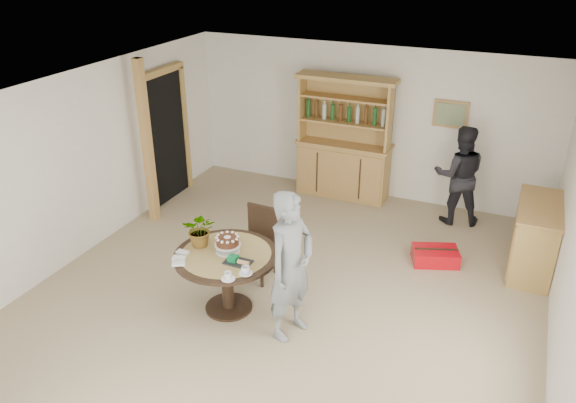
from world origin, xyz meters
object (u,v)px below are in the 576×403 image
Objects in this scene: red_suitcase at (435,256)px; teen_boy at (291,266)px; sideboard at (535,238)px; dining_table at (227,265)px; adult_person at (459,175)px; dining_chair at (259,238)px; hutch at (344,157)px.

teen_boy is at bearing -139.92° from red_suitcase.
sideboard reaches higher than red_suitcase.
teen_boy is (0.85, -0.10, 0.26)m from dining_table.
dining_chair is at bearing 35.59° from adult_person.
adult_person reaches higher than dining_table.
dining_chair is at bearing -94.31° from hutch.
adult_person is at bearing 68.34° from red_suitcase.
red_suitcase is at bearing -40.51° from hutch.
dining_chair is at bearing -154.58° from sideboard.
hutch is 1.19× the size of teen_boy.
adult_person is at bearing 138.87° from sideboard.
hutch reaches higher than sideboard.
sideboard is at bearing -22.21° from hutch.
adult_person is 2.20× the size of red_suitcase.
teen_boy is 1.12× the size of adult_person.
dining_table is 0.78× the size of adult_person.
red_suitcase is (1.22, 2.13, -0.76)m from teen_boy.
hutch is 2.80m from dining_chair.
hutch reaches higher than red_suitcase.
sideboard is 3.60m from dining_chair.
sideboard is 4.03m from dining_table.
teen_boy is (-2.40, -2.47, 0.39)m from sideboard.
red_suitcase is (-1.18, -0.35, -0.37)m from sideboard.
teen_boy reaches higher than dining_chair.
red_suitcase is (2.07, 1.20, -0.43)m from dining_chair.
dining_chair reaches higher than sideboard.
dining_chair is 3.31m from adult_person.
dining_table is 2.94m from red_suitcase.
hutch is 1.70× the size of dining_table.
sideboard is (3.04, -1.24, -0.22)m from hutch.
hutch is 1.32× the size of adult_person.
sideboard is at bearing 28.13° from dining_chair.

